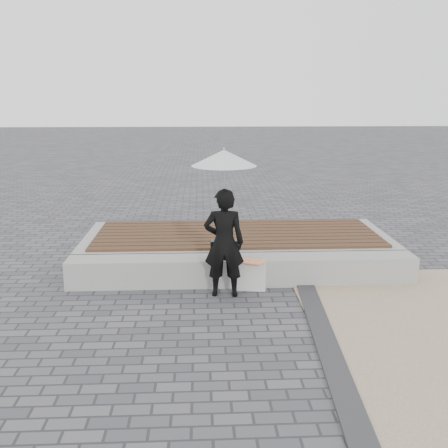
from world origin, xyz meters
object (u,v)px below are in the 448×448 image
Objects in this scene: seating_ledge at (242,270)px; parasol at (224,158)px; handbag at (224,250)px; canvas_tote at (251,275)px; woman at (224,243)px.

parasol is (-0.29, -0.46, 1.67)m from seating_ledge.
canvas_tote is (0.37, -0.16, -0.33)m from handbag.
seating_ledge is 0.44m from handbag.
woman is at bearing 104.04° from parasol.
parasol is at bearing -96.94° from handbag.
parasol reaches higher than handbag.
canvas_tote is at bearing -149.64° from woman.
woman is 1.13m from parasol.
woman is at bearing -142.88° from canvas_tote.
seating_ledge is 0.27m from canvas_tote.
canvas_tote is (0.11, -0.25, 0.01)m from seating_ledge.
handbag is (0.02, 0.36, -0.20)m from woman.
woman is 1.38× the size of parasol.
woman reaches higher than handbag.
parasol is (0.00, -0.00, 1.13)m from woman.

